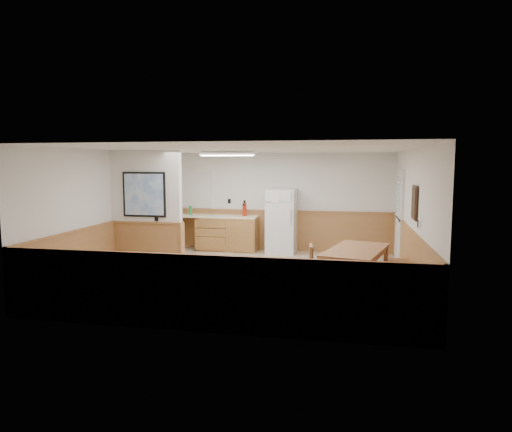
% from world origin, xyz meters
% --- Properties ---
extents(ground, '(6.00, 6.00, 0.00)m').
position_xyz_m(ground, '(0.00, 0.00, 0.00)').
color(ground, tan).
rests_on(ground, ground).
extents(ceiling, '(6.00, 6.00, 0.02)m').
position_xyz_m(ceiling, '(0.00, 0.00, 2.50)').
color(ceiling, white).
rests_on(ceiling, back_wall).
extents(back_wall, '(6.00, 0.02, 2.50)m').
position_xyz_m(back_wall, '(0.00, 3.00, 1.25)').
color(back_wall, silver).
rests_on(back_wall, ground).
extents(right_wall, '(0.02, 6.00, 2.50)m').
position_xyz_m(right_wall, '(3.00, 0.00, 1.25)').
color(right_wall, silver).
rests_on(right_wall, ground).
extents(left_wall, '(0.02, 6.00, 2.50)m').
position_xyz_m(left_wall, '(-3.00, 0.00, 1.25)').
color(left_wall, silver).
rests_on(left_wall, ground).
extents(wainscot_back, '(6.00, 0.04, 1.00)m').
position_xyz_m(wainscot_back, '(0.00, 2.98, 0.50)').
color(wainscot_back, '#A86A43').
rests_on(wainscot_back, ground).
extents(wainscot_right, '(0.04, 6.00, 1.00)m').
position_xyz_m(wainscot_right, '(2.98, 0.00, 0.50)').
color(wainscot_right, '#A86A43').
rests_on(wainscot_right, ground).
extents(wainscot_left, '(0.04, 6.00, 1.00)m').
position_xyz_m(wainscot_left, '(-2.98, 0.00, 0.50)').
color(wainscot_left, '#A86A43').
rests_on(wainscot_left, ground).
extents(partition_wall, '(1.50, 0.20, 2.50)m').
position_xyz_m(partition_wall, '(-2.25, 0.19, 1.23)').
color(partition_wall, silver).
rests_on(partition_wall, ground).
extents(kitchen_counter, '(2.20, 0.61, 1.00)m').
position_xyz_m(kitchen_counter, '(-1.21, 2.68, 0.46)').
color(kitchen_counter, '#A57A3A').
rests_on(kitchen_counter, ground).
extents(exterior_door, '(0.07, 1.02, 2.15)m').
position_xyz_m(exterior_door, '(2.96, 1.90, 1.05)').
color(exterior_door, silver).
rests_on(exterior_door, ground).
extents(kitchen_window, '(0.80, 0.04, 1.00)m').
position_xyz_m(kitchen_window, '(-2.10, 2.98, 1.55)').
color(kitchen_window, silver).
rests_on(kitchen_window, back_wall).
extents(wall_painting, '(0.04, 0.50, 0.60)m').
position_xyz_m(wall_painting, '(2.97, -0.30, 1.55)').
color(wall_painting, '#341F14').
rests_on(wall_painting, right_wall).
extents(fluorescent_fixture, '(1.20, 0.30, 0.09)m').
position_xyz_m(fluorescent_fixture, '(-0.80, 1.30, 2.45)').
color(fluorescent_fixture, silver).
rests_on(fluorescent_fixture, ceiling).
extents(refrigerator, '(0.73, 0.73, 1.61)m').
position_xyz_m(refrigerator, '(0.24, 2.63, 0.80)').
color(refrigerator, silver).
rests_on(refrigerator, ground).
extents(dining_table, '(1.27, 1.88, 0.75)m').
position_xyz_m(dining_table, '(1.99, -0.58, 0.66)').
color(dining_table, '#A76B3D').
rests_on(dining_table, ground).
extents(dining_bench, '(0.43, 1.61, 0.45)m').
position_xyz_m(dining_bench, '(2.75, -0.53, 0.34)').
color(dining_bench, '#A76B3D').
rests_on(dining_bench, ground).
extents(dining_chair, '(0.59, 0.44, 0.85)m').
position_xyz_m(dining_chair, '(1.32, -0.90, 0.50)').
color(dining_chair, '#A76B3D').
rests_on(dining_chair, ground).
extents(fire_extinguisher, '(0.12, 0.12, 0.41)m').
position_xyz_m(fire_extinguisher, '(-0.72, 2.66, 1.08)').
color(fire_extinguisher, '#B91D09').
rests_on(fire_extinguisher, kitchen_counter).
extents(soap_bottle, '(0.10, 0.10, 0.24)m').
position_xyz_m(soap_bottle, '(-2.16, 2.67, 1.02)').
color(soap_bottle, green).
rests_on(soap_bottle, kitchen_counter).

